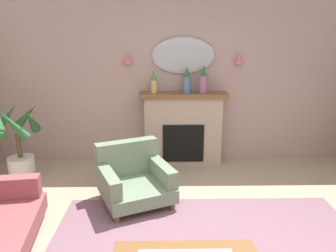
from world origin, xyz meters
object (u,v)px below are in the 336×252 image
at_px(armchair_near_fireplace, 133,177).
at_px(potted_plant_tall_palm, 18,143).
at_px(mantel_vase_left, 154,81).
at_px(mantel_vase_centre, 187,81).
at_px(fireplace, 183,129).
at_px(wall_mirror, 183,56).
at_px(wall_sconce_right, 239,59).
at_px(mantel_vase_right, 203,81).
at_px(wall_sconce_left, 128,59).

bearing_deg(armchair_near_fireplace, potted_plant_tall_palm, 158.10).
relative_size(mantel_vase_left, mantel_vase_centre, 0.88).
xyz_separation_m(fireplace, potted_plant_tall_palm, (-2.38, -0.53, -0.03)).
bearing_deg(wall_mirror, potted_plant_tall_palm, -164.27).
xyz_separation_m(mantel_vase_left, armchair_near_fireplace, (-0.24, -1.18, -1.04)).
distance_m(wall_sconce_right, armchair_near_fireplace, 2.43).
bearing_deg(wall_mirror, fireplace, -90.00).
bearing_deg(potted_plant_tall_palm, wall_mirror, 15.73).
bearing_deg(wall_sconce_right, fireplace, -173.84).
height_order(wall_mirror, potted_plant_tall_palm, wall_mirror).
bearing_deg(mantel_vase_centre, fireplace, 150.47).
relative_size(fireplace, armchair_near_fireplace, 1.27).
distance_m(mantel_vase_right, wall_mirror, 0.50).
relative_size(mantel_vase_right, wall_sconce_left, 3.03).
xyz_separation_m(mantel_vase_right, wall_sconce_right, (0.55, 0.12, 0.32)).
height_order(mantel_vase_right, wall_sconce_left, wall_sconce_left).
xyz_separation_m(wall_mirror, armchair_near_fireplace, (-0.69, -1.35, -1.40)).
xyz_separation_m(mantel_vase_left, mantel_vase_right, (0.75, -0.00, -0.00)).
relative_size(wall_mirror, wall_sconce_left, 6.86).
height_order(wall_mirror, wall_sconce_left, wall_mirror).
bearing_deg(mantel_vase_right, armchair_near_fireplace, -130.19).
xyz_separation_m(mantel_vase_left, wall_sconce_right, (1.30, 0.12, 0.31)).
bearing_deg(mantel_vase_left, armchair_near_fireplace, -101.69).
bearing_deg(mantel_vase_centre, wall_sconce_left, 172.41).
relative_size(wall_sconce_right, armchair_near_fireplace, 0.13).
relative_size(mantel_vase_left, wall_mirror, 0.37).
bearing_deg(mantel_vase_right, mantel_vase_centre, 180.00).
xyz_separation_m(wall_mirror, wall_sconce_left, (-0.85, -0.05, -0.05)).
bearing_deg(mantel_vase_centre, wall_sconce_right, 8.53).
xyz_separation_m(mantel_vase_centre, mantel_vase_right, (0.25, 0.00, 0.00)).
distance_m(mantel_vase_right, wall_sconce_right, 0.65).
distance_m(mantel_vase_centre, mantel_vase_right, 0.25).
relative_size(wall_mirror, potted_plant_tall_palm, 0.86).
bearing_deg(mantel_vase_right, potted_plant_tall_palm, -169.43).
bearing_deg(mantel_vase_centre, mantel_vase_left, 180.00).
height_order(mantel_vase_left, mantel_vase_right, mantel_vase_right).
bearing_deg(wall_mirror, wall_sconce_left, -176.63).
distance_m(mantel_vase_centre, armchair_near_fireplace, 1.73).
relative_size(armchair_near_fireplace, potted_plant_tall_palm, 0.96).
height_order(mantel_vase_centre, wall_sconce_left, wall_sconce_left).
bearing_deg(potted_plant_tall_palm, mantel_vase_right, 10.57).
bearing_deg(armchair_near_fireplace, mantel_vase_right, 49.81).
bearing_deg(potted_plant_tall_palm, mantel_vase_left, 14.53).
relative_size(fireplace, potted_plant_tall_palm, 1.22).
bearing_deg(mantel_vase_centre, mantel_vase_right, 0.00).
bearing_deg(mantel_vase_centre, potted_plant_tall_palm, -168.37).
height_order(fireplace, mantel_vase_centre, mantel_vase_centre).
distance_m(wall_mirror, potted_plant_tall_palm, 2.73).
xyz_separation_m(mantel_vase_centre, wall_mirror, (-0.05, 0.17, 0.37)).
relative_size(mantel_vase_centre, wall_sconce_right, 2.89).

